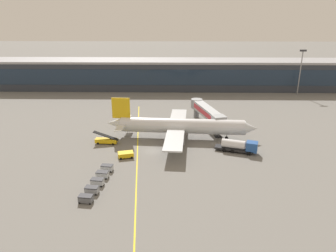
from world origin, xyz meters
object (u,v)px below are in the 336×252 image
object	(u,v)px
pushback_tug	(126,154)
baggage_cart_3	(102,174)
fuel_tanker	(239,146)
belt_loader	(106,140)
baggage_cart_4	(107,168)
main_airliner	(181,126)
baggage_cart_1	(92,190)
baggage_cart_2	(97,182)
baggage_cart_0	(86,199)

from	to	relation	value
pushback_tug	baggage_cart_3	distance (m)	10.99
fuel_tanker	belt_loader	world-z (taller)	belt_loader
baggage_cart_4	main_airliner	bearing A→B (deg)	49.44
main_airliner	baggage_cart_1	size ratio (longest dim) A/B	15.41
baggage_cart_3	baggage_cart_4	bearing A→B (deg)	83.42
pushback_tug	belt_loader	bearing A→B (deg)	127.73
fuel_tanker	baggage_cart_4	size ratio (longest dim) A/B	3.93
main_airliner	belt_loader	distance (m)	21.31
pushback_tug	baggage_cart_4	size ratio (longest dim) A/B	1.51
fuel_tanker	baggage_cart_2	distance (m)	37.15
main_airliner	baggage_cart_1	bearing A→B (deg)	-121.71
main_airliner	baggage_cart_2	distance (m)	32.15
pushback_tug	baggage_cart_0	bearing A→B (deg)	-103.54
baggage_cart_3	baggage_cart_1	bearing A→B (deg)	-96.58
baggage_cart_1	baggage_cart_2	bearing A→B (deg)	83.42
main_airliner	fuel_tanker	bearing A→B (deg)	-31.75
main_airliner	fuel_tanker	xyz separation A→B (m)	(14.93, -9.24, -2.11)
baggage_cart_3	fuel_tanker	bearing A→B (deg)	23.40
main_airliner	baggage_cart_4	world-z (taller)	main_airliner
baggage_cart_2	belt_loader	bearing A→B (deg)	97.00
pushback_tug	baggage_cart_4	bearing A→B (deg)	-114.86
pushback_tug	baggage_cart_3	xyz separation A→B (m)	(-3.69, -10.35, -0.07)
belt_loader	baggage_cart_2	size ratio (longest dim) A/B	2.49
pushback_tug	baggage_cart_0	xyz separation A→B (m)	(-4.79, -19.89, -0.07)
baggage_cart_4	belt_loader	bearing A→B (deg)	102.28
baggage_cart_0	baggage_cart_1	size ratio (longest dim) A/B	1.00
baggage_cart_3	main_airliner	bearing A→B (deg)	52.95
fuel_tanker	baggage_cart_1	distance (m)	39.04
main_airliner	baggage_cart_4	bearing A→B (deg)	-130.56
baggage_cart_0	baggage_cart_3	world-z (taller)	same
fuel_tanker	baggage_cart_3	distance (m)	35.45
fuel_tanker	belt_loader	distance (m)	36.00
baggage_cart_2	baggage_cart_4	size ratio (longest dim) A/B	1.00
belt_loader	baggage_cart_2	world-z (taller)	belt_loader
belt_loader	baggage_cart_0	world-z (taller)	belt_loader
baggage_cart_1	baggage_cart_3	world-z (taller)	same
fuel_tanker	pushback_tug	world-z (taller)	fuel_tanker
baggage_cart_4	baggage_cart_2	bearing A→B (deg)	-96.58
baggage_cart_1	baggage_cart_2	distance (m)	3.20
main_airliner	pushback_tug	bearing A→B (deg)	-137.03
fuel_tanker	baggage_cart_4	world-z (taller)	fuel_tanker
main_airliner	baggage_cart_0	world-z (taller)	main_airliner
baggage_cart_0	baggage_cart_1	bearing A→B (deg)	83.42
main_airliner	baggage_cart_4	size ratio (longest dim) A/B	15.41
fuel_tanker	baggage_cart_0	xyz separation A→B (m)	(-33.62, -23.61, -0.96)
baggage_cart_1	baggage_cart_2	world-z (taller)	same
belt_loader	baggage_cart_3	xyz separation A→B (m)	(3.11, -19.14, -0.21)
baggage_cart_0	baggage_cart_2	world-z (taller)	same
baggage_cart_3	baggage_cart_4	xyz separation A→B (m)	(0.37, 3.18, 0.00)
belt_loader	baggage_cart_4	bearing A→B (deg)	-77.72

